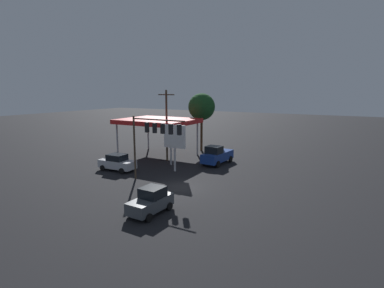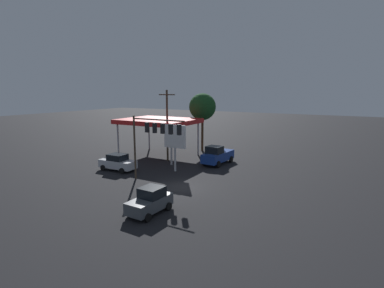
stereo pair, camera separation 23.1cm
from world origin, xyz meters
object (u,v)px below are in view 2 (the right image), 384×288
utility_pole (167,124)px  street_tree (202,107)px  pickup_parked (217,155)px  traffic_signal_assembly (155,133)px  price_sign (175,138)px  sedan_waiting (118,162)px  hatchback_crossing (150,201)px

utility_pole → street_tree: bearing=-95.5°
utility_pole → pickup_parked: 7.64m
traffic_signal_assembly → price_sign: size_ratio=1.24×
price_sign → street_tree: 12.73m
street_tree → price_sign: bearing=103.3°
pickup_parked → sedan_waiting: 12.23m
price_sign → sedan_waiting: (5.98, 3.04, -2.90)m
utility_pole → street_tree: utility_pole is taller
price_sign → sedan_waiting: 7.31m
street_tree → utility_pole: bearing=84.5°
pickup_parked → hatchback_crossing: size_ratio=1.38×
traffic_signal_assembly → sedan_waiting: (6.61, -1.54, -4.13)m
price_sign → sedan_waiting: size_ratio=1.21×
traffic_signal_assembly → pickup_parked: 11.06m
price_sign → hatchback_crossing: size_ratio=1.39×
price_sign → pickup_parked: bearing=-116.4°
utility_pole → hatchback_crossing: 17.56m
price_sign → traffic_signal_assembly: bearing=97.8°
sedan_waiting → hatchback_crossing: size_ratio=1.15×
price_sign → street_tree: size_ratio=0.61×
price_sign → street_tree: (2.86, -12.06, 2.87)m
traffic_signal_assembly → price_sign: traffic_signal_assembly is taller
hatchback_crossing → price_sign: bearing=-153.7°
traffic_signal_assembly → hatchback_crossing: (-4.27, 6.43, -4.13)m
pickup_parked → price_sign: bearing=-22.1°
price_sign → pickup_parked: 6.75m
utility_pole → sedan_waiting: utility_pole is taller
pickup_parked → sedan_waiting: bearing=-41.2°
traffic_signal_assembly → hatchback_crossing: 8.75m
utility_pole → pickup_parked: utility_pole is taller
pickup_parked → street_tree: (5.61, -6.54, 5.61)m
price_sign → sedan_waiting: price_sign is taller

